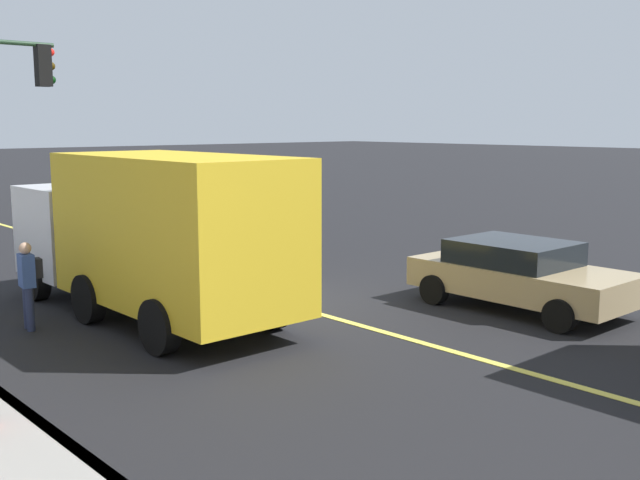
% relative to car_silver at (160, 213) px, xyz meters
% --- Properties ---
extents(ground, '(200.00, 200.00, 0.00)m').
position_rel_car_silver_xyz_m(ground, '(-9.15, 2.71, -0.79)').
color(ground, black).
extents(lane_stripe_center, '(80.00, 0.16, 0.01)m').
position_rel_car_silver_xyz_m(lane_stripe_center, '(-9.15, 2.71, -0.78)').
color(lane_stripe_center, '#D8CC4C').
rests_on(lane_stripe_center, ground).
extents(car_silver, '(4.65, 2.08, 1.55)m').
position_rel_car_silver_xyz_m(car_silver, '(0.00, 0.00, 0.00)').
color(car_silver, '#A8AAB2').
rests_on(car_silver, ground).
extents(car_tan, '(4.25, 2.11, 1.33)m').
position_rel_car_silver_xyz_m(car_tan, '(-12.95, -0.50, -0.08)').
color(car_tan, tan).
rests_on(car_tan, ground).
extents(truck_yellow, '(7.28, 2.52, 3.06)m').
position_rel_car_silver_xyz_m(truck_yellow, '(-8.76, 5.15, 0.84)').
color(truck_yellow, silver).
rests_on(truck_yellow, ground).
extents(pedestrian_with_backpack, '(0.40, 0.40, 1.56)m').
position_rel_car_silver_xyz_m(pedestrian_with_backpack, '(-8.06, 7.23, 0.11)').
color(pedestrian_with_backpack, '#262D4C').
rests_on(pedestrian_with_backpack, ground).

